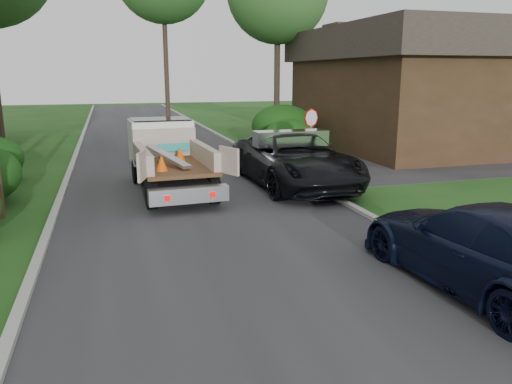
{
  "coord_description": "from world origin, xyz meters",
  "views": [
    {
      "loc": [
        -2.52,
        -9.42,
        3.79
      ],
      "look_at": [
        0.58,
        1.07,
        1.2
      ],
      "focal_mm": 35.0,
      "sensor_mm": 36.0,
      "label": 1
    }
  ],
  "objects_px": {
    "stop_sign": "(311,126)",
    "black_pickup": "(295,159)",
    "flatbed_truck": "(166,151)",
    "house_right": "(412,86)",
    "navy_suv": "(485,247)"
  },
  "relations": [
    {
      "from": "stop_sign",
      "to": "black_pickup",
      "type": "height_order",
      "value": "stop_sign"
    },
    {
      "from": "flatbed_truck",
      "to": "black_pickup",
      "type": "distance_m",
      "value": 4.44
    },
    {
      "from": "house_right",
      "to": "flatbed_truck",
      "type": "xyz_separation_m",
      "value": [
        -13.69,
        -6.37,
        -1.94
      ]
    },
    {
      "from": "navy_suv",
      "to": "flatbed_truck",
      "type": "bearing_deg",
      "value": -68.5
    },
    {
      "from": "stop_sign",
      "to": "black_pickup",
      "type": "xyz_separation_m",
      "value": [
        -1.6,
        -2.47,
        -0.86
      ]
    },
    {
      "from": "black_pickup",
      "to": "stop_sign",
      "type": "bearing_deg",
      "value": 55.99
    },
    {
      "from": "stop_sign",
      "to": "house_right",
      "type": "height_order",
      "value": "house_right"
    },
    {
      "from": "house_right",
      "to": "black_pickup",
      "type": "xyz_separation_m",
      "value": [
        -9.4,
        -7.47,
        -2.24
      ]
    },
    {
      "from": "black_pickup",
      "to": "navy_suv",
      "type": "relative_size",
      "value": 1.2
    },
    {
      "from": "navy_suv",
      "to": "black_pickup",
      "type": "bearing_deg",
      "value": -91.14
    },
    {
      "from": "stop_sign",
      "to": "flatbed_truck",
      "type": "distance_m",
      "value": 6.08
    },
    {
      "from": "stop_sign",
      "to": "black_pickup",
      "type": "relative_size",
      "value": 0.38
    },
    {
      "from": "flatbed_truck",
      "to": "navy_suv",
      "type": "distance_m",
      "value": 11.09
    },
    {
      "from": "house_right",
      "to": "black_pickup",
      "type": "relative_size",
      "value": 1.97
    },
    {
      "from": "flatbed_truck",
      "to": "black_pickup",
      "type": "relative_size",
      "value": 0.92
    }
  ]
}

